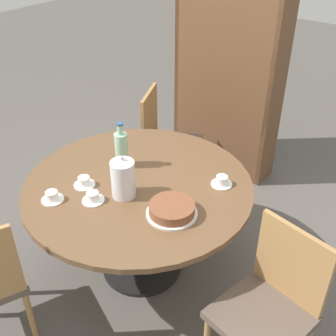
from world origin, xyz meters
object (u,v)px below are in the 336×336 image
at_px(bookshelf, 227,74).
at_px(cake_main, 172,210).
at_px(water_bottle, 121,149).
at_px(chair_c, 166,140).
at_px(cup_a, 93,198).
at_px(cup_c, 84,182).
at_px(chair_b, 270,304).
at_px(cup_b, 222,181).
at_px(coffee_pot, 123,178).
at_px(cup_d, 52,197).

height_order(bookshelf, cake_main, bookshelf).
bearing_deg(water_bottle, chair_c, 107.42).
height_order(cake_main, cup_a, cake_main).
distance_m(cake_main, cup_c, 0.58).
bearing_deg(cup_c, cup_a, -26.56).
xyz_separation_m(chair_b, bookshelf, (-1.21, 1.59, 0.42)).
height_order(water_bottle, cup_b, water_bottle).
bearing_deg(cup_b, chair_c, 146.37).
distance_m(coffee_pot, cup_a, 0.20).
height_order(coffee_pot, cup_b, coffee_pot).
bearing_deg(coffee_pot, chair_b, 0.18).
xyz_separation_m(cake_main, cup_b, (0.07, 0.40, -0.01)).
relative_size(cake_main, cup_a, 2.20).
bearing_deg(cup_d, cup_b, 45.94).
bearing_deg(cup_d, cup_c, 79.35).
bearing_deg(coffee_pot, cake_main, 4.91).
relative_size(chair_b, bookshelf, 0.47).
bearing_deg(cake_main, cup_b, 79.59).
height_order(water_bottle, cup_d, water_bottle).
bearing_deg(chair_c, chair_b, -149.00).
distance_m(coffee_pot, cup_d, 0.41).
distance_m(bookshelf, cup_d, 1.88).
bearing_deg(cup_c, bookshelf, 90.69).
bearing_deg(water_bottle, chair_b, -10.80).
bearing_deg(cake_main, cup_d, -153.17).
xyz_separation_m(chair_b, coffee_pot, (-0.94, -0.00, 0.37)).
xyz_separation_m(coffee_pot, cup_d, (-0.29, -0.28, -0.10)).
height_order(chair_b, chair_c, same).
xyz_separation_m(water_bottle, cake_main, (0.54, -0.20, -0.09)).
relative_size(chair_c, cup_d, 6.81).
distance_m(chair_c, cake_main, 1.27).
bearing_deg(coffee_pot, bookshelf, 99.63).
bearing_deg(cup_b, cup_c, -142.30).
relative_size(coffee_pot, cake_main, 0.94).
bearing_deg(cup_c, cup_b, 37.70).
distance_m(water_bottle, cake_main, 0.58).
bearing_deg(chair_c, water_bottle, 173.57).
distance_m(chair_b, water_bottle, 1.24).
relative_size(cake_main, cup_b, 2.20).
xyz_separation_m(cup_b, cup_d, (-0.68, -0.70, 0.00)).
bearing_deg(cake_main, cup_a, -157.50).
relative_size(bookshelf, cup_a, 14.49).
relative_size(chair_b, chair_c, 1.00).
xyz_separation_m(cup_c, cup_d, (-0.04, -0.21, 0.00)).
distance_m(chair_c, water_bottle, 0.88).
bearing_deg(coffee_pot, cup_b, 47.18).
bearing_deg(chair_c, cup_c, 167.20).
relative_size(chair_b, cake_main, 3.09).
bearing_deg(water_bottle, cup_c, -96.27).
relative_size(water_bottle, cake_main, 1.08).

